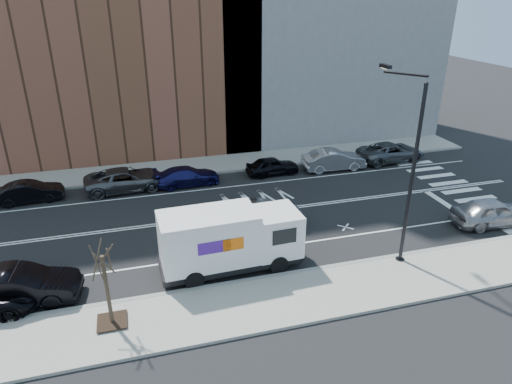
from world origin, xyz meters
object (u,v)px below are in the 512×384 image
near_parked_front (493,212)px  far_parked_b (30,192)px  driving_sedan (264,215)px  fedex_van (229,239)px

near_parked_front → far_parked_b: bearing=72.3°
driving_sedan → near_parked_front: 13.32m
driving_sedan → near_parked_front: (12.89, -3.34, 0.05)m
far_parked_b → driving_sedan: driving_sedan is taller
fedex_van → driving_sedan: bearing=50.0°
far_parked_b → driving_sedan: 15.48m
fedex_van → near_parked_front: fedex_van is taller
fedex_van → far_parked_b: size_ratio=1.70×
driving_sedan → far_parked_b: bearing=66.2°
far_parked_b → near_parked_front: (26.45, -10.81, 0.14)m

